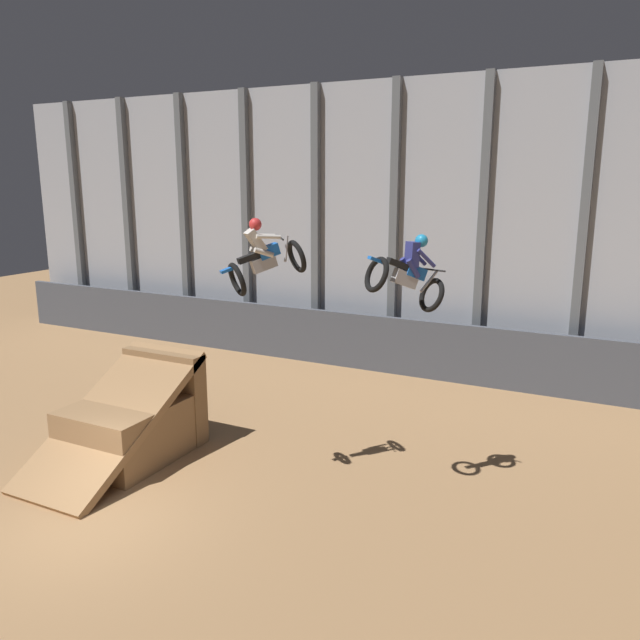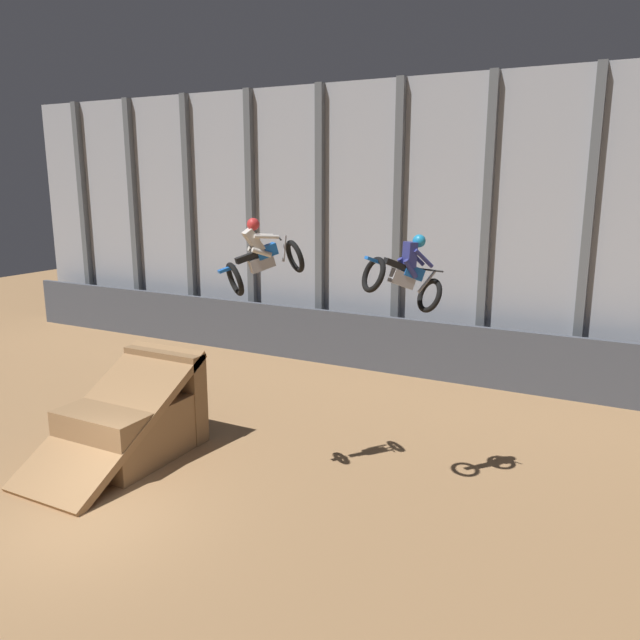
% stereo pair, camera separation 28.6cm
% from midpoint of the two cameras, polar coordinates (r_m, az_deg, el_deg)
% --- Properties ---
extents(ground_plane, '(60.00, 60.00, 0.00)m').
position_cam_midpoint_polar(ground_plane, '(13.67, -19.91, -17.08)').
color(ground_plane, '#9E754C').
extents(arena_back_wall, '(32.00, 0.40, 9.94)m').
position_cam_midpoint_polar(arena_back_wall, '(22.71, 3.99, 8.55)').
color(arena_back_wall, '#A3A8B2').
rests_on(arena_back_wall, ground_plane).
extents(lower_barrier, '(31.36, 0.20, 1.99)m').
position_cam_midpoint_polar(lower_barrier, '(22.43, 2.78, -1.79)').
color(lower_barrier, '#474C56').
rests_on(lower_barrier, ground_plane).
extents(dirt_ramp, '(2.30, 4.37, 2.51)m').
position_cam_midpoint_polar(dirt_ramp, '(16.15, -15.94, -8.68)').
color(dirt_ramp, '#966F48').
rests_on(dirt_ramp, ground_plane).
extents(rider_bike_left_air, '(1.58, 1.76, 1.63)m').
position_cam_midpoint_polar(rider_bike_left_air, '(13.04, -4.72, 5.71)').
color(rider_bike_left_air, black).
extents(rider_bike_right_air, '(1.62, 1.76, 1.65)m').
position_cam_midpoint_polar(rider_bike_right_air, '(12.55, 8.47, 4.16)').
color(rider_bike_right_air, black).
extents(traffic_cone_near_ramp, '(0.36, 0.36, 0.58)m').
position_cam_midpoint_polar(traffic_cone_near_ramp, '(18.58, -14.28, -7.62)').
color(traffic_cone_near_ramp, black).
rests_on(traffic_cone_near_ramp, ground_plane).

